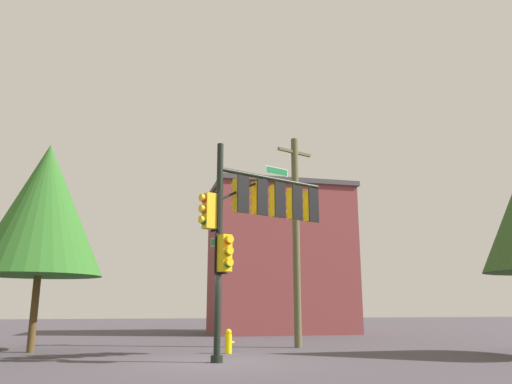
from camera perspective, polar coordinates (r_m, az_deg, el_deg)
The scene contains 6 objects.
ground_plane at distance 15.19m, azimuth -4.58°, elevation -19.09°, with size 120.00×120.00×0.00m, color #443E45.
signal_pole_assembly at distance 16.09m, azimuth -0.18°, elevation -2.63°, with size 4.55×2.45×6.69m.
utility_pole at distance 20.86m, azimuth 4.67°, elevation -5.04°, with size 1.71×0.80×8.79m.
fire_hydrant at distance 18.01m, azimuth -3.21°, elevation -16.87°, with size 0.33×0.24×0.83m.
tree_mid at distance 20.39m, azimuth -23.29°, elevation -1.76°, with size 4.58×4.58×7.79m.
brick_building at distance 32.18m, azimuth 2.71°, elevation -7.70°, with size 8.79×6.42×9.28m.
Camera 1 is at (-2.34, -14.93, 1.56)m, focal length 34.55 mm.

